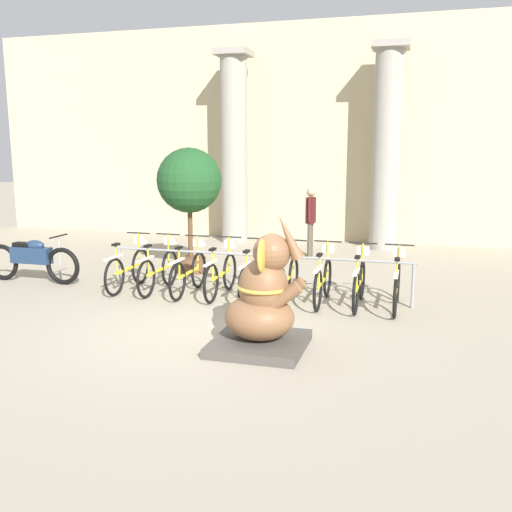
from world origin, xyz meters
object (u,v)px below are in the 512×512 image
(bicycle_7, at_px, (359,282))
(bicycle_2, at_px, (189,272))
(elephant_statue, at_px, (263,304))
(potted_tree, at_px, (189,185))
(bicycle_6, at_px, (323,280))
(bicycle_8, at_px, (397,285))
(bicycle_1, at_px, (159,269))
(bicycle_5, at_px, (288,278))
(motorcycle, at_px, (32,259))
(bicycle_0, at_px, (129,268))
(bicycle_4, at_px, (254,276))
(person_pedestrian, at_px, (311,215))
(bicycle_3, at_px, (221,273))

(bicycle_7, bearing_deg, bicycle_2, -180.00)
(elephant_statue, height_order, potted_tree, potted_tree)
(bicycle_2, height_order, potted_tree, potted_tree)
(bicycle_6, height_order, bicycle_8, same)
(bicycle_1, distance_m, bicycle_8, 4.25)
(bicycle_5, xyz_separation_m, motorcycle, (-5.11, -0.02, 0.06))
(bicycle_1, relative_size, bicycle_5, 1.00)
(bicycle_2, xyz_separation_m, elephant_statue, (2.04, -2.42, 0.21))
(bicycle_0, xyz_separation_m, elephant_statue, (3.26, -2.44, 0.21))
(bicycle_1, bearing_deg, motorcycle, -178.74)
(bicycle_8, distance_m, motorcycle, 6.94)
(bicycle_0, xyz_separation_m, motorcycle, (-2.08, -0.04, 0.06))
(bicycle_4, distance_m, bicycle_5, 0.61)
(bicycle_7, relative_size, person_pedestrian, 1.00)
(person_pedestrian, distance_m, potted_tree, 3.32)
(bicycle_1, xyz_separation_m, bicycle_7, (3.64, -0.04, 0.00))
(bicycle_6, bearing_deg, bicycle_7, -2.55)
(bicycle_2, distance_m, bicycle_4, 1.21)
(bicycle_0, relative_size, bicycle_2, 1.00)
(bicycle_0, height_order, person_pedestrian, person_pedestrian)
(bicycle_1, xyz_separation_m, bicycle_3, (1.21, -0.01, 0.00))
(bicycle_3, bearing_deg, bicycle_8, -0.59)
(elephant_statue, bearing_deg, bicycle_4, 108.88)
(bicycle_1, relative_size, bicycle_4, 1.00)
(bicycle_0, height_order, bicycle_8, same)
(bicycle_3, xyz_separation_m, bicycle_7, (2.43, -0.02, 0.00))
(bicycle_6, bearing_deg, bicycle_4, -178.47)
(bicycle_6, height_order, motorcycle, bicycle_6)
(bicycle_2, bearing_deg, person_pedestrian, 70.83)
(motorcycle, distance_m, potted_tree, 3.43)
(bicycle_7, height_order, motorcycle, bicycle_7)
(bicycle_6, relative_size, person_pedestrian, 1.00)
(bicycle_8, xyz_separation_m, potted_tree, (-4.31, 1.71, 1.44))
(bicycle_1, distance_m, bicycle_5, 2.43)
(bicycle_2, bearing_deg, bicycle_5, -0.16)
(bicycle_7, height_order, potted_tree, potted_tree)
(bicycle_8, xyz_separation_m, person_pedestrian, (-2.21, 4.14, 0.60))
(bicycle_6, height_order, elephant_statue, elephant_statue)
(bicycle_2, height_order, bicycle_4, same)
(person_pedestrian, bearing_deg, bicycle_6, -76.38)
(bicycle_4, bearing_deg, bicycle_3, 177.33)
(bicycle_5, xyz_separation_m, potted_tree, (-2.49, 1.70, 1.44))
(bicycle_7, xyz_separation_m, elephant_statue, (-0.99, -2.42, 0.21))
(bicycle_5, bearing_deg, bicycle_0, 179.65)
(bicycle_4, height_order, bicycle_7, same)
(bicycle_6, distance_m, bicycle_8, 1.21)
(bicycle_4, relative_size, bicycle_8, 1.00)
(bicycle_3, height_order, bicycle_4, same)
(bicycle_1, distance_m, bicycle_3, 1.21)
(bicycle_3, bearing_deg, bicycle_5, -1.33)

